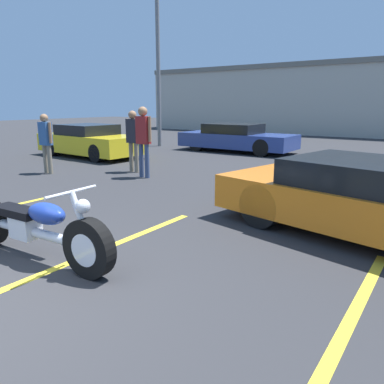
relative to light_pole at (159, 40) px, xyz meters
The scene contains 10 objects.
parking_stripe_middle 13.95m from the light_pole, 55.71° to the right, with size 0.12×5.09×0.01m, color yellow.
parking_stripe_back 15.83m from the light_pole, 45.91° to the right, with size 0.12×5.09×0.01m, color yellow.
light_pole is the anchor object (origin of this frame).
motorcycle 13.60m from the light_pole, 57.44° to the right, with size 2.62×0.70×0.98m.
show_car_hood_open 13.48m from the light_pole, 36.35° to the right, with size 4.97×2.78×2.10m.
parked_car_mid_row 5.58m from the light_pole, ahead, with size 4.68×1.81×1.12m.
parked_car_left_row 5.83m from the light_pole, 88.53° to the right, with size 4.31×2.01×1.17m.
spectator_near_motorcycle 7.66m from the light_pole, 56.90° to the right, with size 0.52×0.23×1.72m.
spectator_by_show_car 8.29m from the light_pole, 75.40° to the right, with size 0.52×0.21×1.64m.
spectator_midground 8.36m from the light_pole, 53.72° to the right, with size 0.52×0.24×1.83m.
Camera 1 is at (3.60, -1.21, 1.90)m, focal length 35.00 mm.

